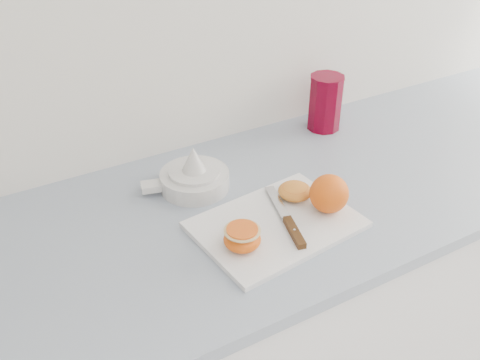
# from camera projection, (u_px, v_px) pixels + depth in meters

# --- Properties ---
(counter) EXTENTS (2.45, 0.64, 0.89)m
(counter) POSITION_uv_depth(u_px,v_px,m) (297.00, 314.00, 1.51)
(counter) COLOR white
(counter) RESTS_ON ground
(cutting_board) EXTENTS (0.35, 0.27, 0.01)m
(cutting_board) POSITION_uv_depth(u_px,v_px,m) (276.00, 225.00, 1.12)
(cutting_board) COLOR white
(cutting_board) RESTS_ON counter
(whole_orange) EXTENTS (0.08, 0.08, 0.08)m
(whole_orange) POSITION_uv_depth(u_px,v_px,m) (329.00, 194.00, 1.13)
(whole_orange) COLOR #F9580B
(whole_orange) RESTS_ON cutting_board
(half_orange) EXTENTS (0.07, 0.07, 0.05)m
(half_orange) POSITION_uv_depth(u_px,v_px,m) (242.00, 238.00, 1.04)
(half_orange) COLOR #F9580B
(half_orange) RESTS_ON cutting_board
(squeezed_shell) EXTENTS (0.08, 0.08, 0.03)m
(squeezed_shell) POSITION_uv_depth(u_px,v_px,m) (295.00, 191.00, 1.19)
(squeezed_shell) COLOR orange
(squeezed_shell) RESTS_ON cutting_board
(paring_knife) EXTENTS (0.07, 0.21, 0.01)m
(paring_knife) POSITION_uv_depth(u_px,v_px,m) (291.00, 226.00, 1.10)
(paring_knife) COLOR #462B10
(paring_knife) RESTS_ON cutting_board
(citrus_juicer) EXTENTS (0.20, 0.16, 0.11)m
(citrus_juicer) POSITION_uv_depth(u_px,v_px,m) (194.00, 177.00, 1.23)
(citrus_juicer) COLOR white
(citrus_juicer) RESTS_ON counter
(red_tumbler) EXTENTS (0.09, 0.09, 0.15)m
(red_tumbler) POSITION_uv_depth(u_px,v_px,m) (325.00, 105.00, 1.46)
(red_tumbler) COLOR maroon
(red_tumbler) RESTS_ON counter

